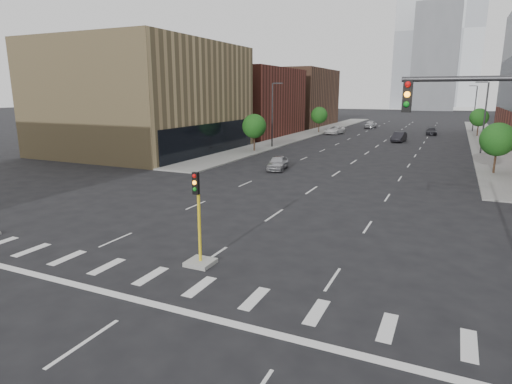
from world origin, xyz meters
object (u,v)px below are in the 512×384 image
Objects in this scene: car_deep_right at (431,131)px; car_near_left at (278,163)px; median_traffic_signal at (200,245)px; car_mid_right at (399,137)px; car_distant at (371,124)px; car_far_left at (335,130)px.

car_near_left is at bearing -109.50° from car_deep_right.
median_traffic_signal is 0.93× the size of car_mid_right.
car_near_left is 47.39m from car_deep_right.
median_traffic_signal is at bearing -80.57° from car_distant.
car_distant is at bearing 85.65° from car_far_left.
car_mid_right is 26.89m from car_distant.
car_deep_right is at bearing 65.26° from car_near_left.
car_near_left is 40.41m from car_far_left.
median_traffic_signal reaches higher than car_distant.
car_distant is (-9.00, 25.33, 0.04)m from car_mid_right.
median_traffic_signal is 1.04× the size of car_near_left.
car_near_left is at bearing -99.52° from car_mid_right.
car_near_left is 0.91× the size of car_deep_right.
median_traffic_signal is at bearing -85.79° from car_near_left.
car_deep_right is (16.84, 5.57, -0.09)m from car_far_left.
car_near_left is 32.70m from car_mid_right.
car_mid_right is at bearing 65.78° from car_near_left.
car_far_left is at bearing 99.20° from median_traffic_signal.
car_near_left is at bearing -84.58° from car_distant.
car_distant is at bearing 135.11° from car_deep_right.
car_far_left is (-10.50, 64.82, -0.21)m from median_traffic_signal.
car_mid_right is (2.21, 56.29, -0.19)m from median_traffic_signal.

